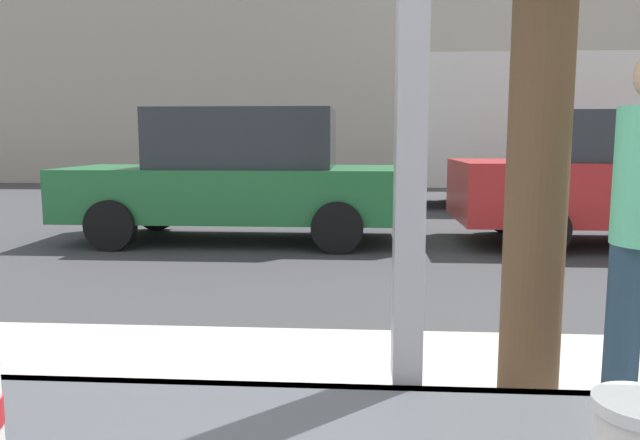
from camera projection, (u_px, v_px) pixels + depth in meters
The scene contains 5 objects.
ground_plane at pixel (366, 233), 9.04m from camera, with size 60.00×60.00×0.00m, color #38383A.
building_facade_far at pixel (365, 91), 18.75m from camera, with size 28.00×1.20×5.70m, color #A89E8E.
parked_car_green at pixel (239, 176), 8.32m from camera, with size 4.59×1.94×1.79m.
parked_car_red at pixel (637, 178), 7.97m from camera, with size 4.62×2.04×1.74m.
box_truck at pixel (562, 127), 12.54m from camera, with size 6.88×2.44×3.02m.
Camera 1 is at (-0.08, -0.96, 1.40)m, focal length 34.23 mm.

